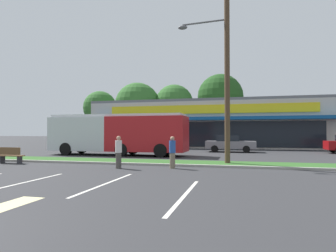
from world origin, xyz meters
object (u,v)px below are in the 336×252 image
pedestrian_near_bench (119,152)px  car_0 (230,143)px  bus_stop_bench (10,155)px  pedestrian_by_pole (172,152)px  city_bus (118,133)px  utility_pole (225,57)px

pedestrian_near_bench → car_0: bearing=137.5°
bus_stop_bench → pedestrian_by_pole: pedestrian_by_pole is taller
bus_stop_bench → pedestrian_by_pole: size_ratio=0.99×
city_bus → bus_stop_bench: size_ratio=7.04×
utility_pole → bus_stop_bench: size_ratio=7.12×
city_bus → car_0: 10.55m
car_0 → bus_stop_bench: bearing=-132.7°
pedestrian_by_pole → car_0: bearing=-14.5°
utility_pole → city_bus: bearing=149.7°
utility_pole → car_0: bearing=90.5°
car_0 → pedestrian_by_pole: pedestrian_by_pole is taller
city_bus → car_0: size_ratio=2.49×
city_bus → bus_stop_bench: city_bus is taller
car_0 → pedestrian_by_pole: size_ratio=2.79×
utility_pole → bus_stop_bench: bearing=-169.8°
bus_stop_bench → pedestrian_by_pole: bearing=-179.9°
pedestrian_near_bench → pedestrian_by_pole: bearing=81.9°
city_bus → pedestrian_near_bench: size_ratio=6.85×
utility_pole → pedestrian_near_bench: size_ratio=6.93×
utility_pole → city_bus: utility_pole is taller
car_0 → pedestrian_near_bench: 14.84m
city_bus → bus_stop_bench: (-3.58, -7.33, -1.26)m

